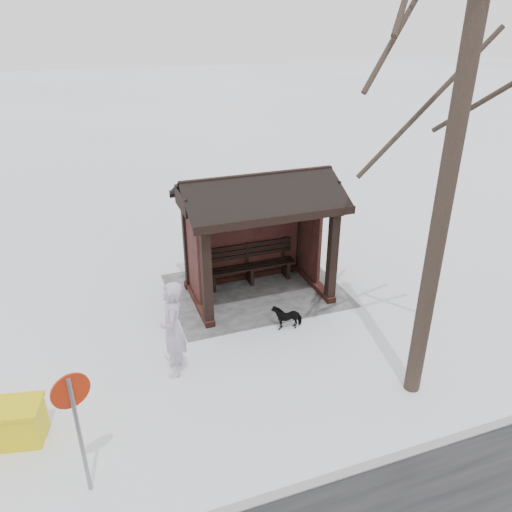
{
  "coord_description": "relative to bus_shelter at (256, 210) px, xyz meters",
  "views": [
    {
      "loc": [
        3.7,
        10.05,
        6.27
      ],
      "look_at": [
        0.35,
        0.8,
        1.48
      ],
      "focal_mm": 35.0,
      "sensor_mm": 36.0,
      "label": 1
    }
  ],
  "objects": [
    {
      "name": "grit_bin",
      "position": [
        5.3,
        3.22,
        -1.81
      ],
      "size": [
        1.03,
        0.81,
        0.71
      ],
      "rotation": [
        0.0,
        0.0,
        -0.21
      ],
      "color": "#D6C00C",
      "rests_on": "ground"
    },
    {
      "name": "trampled_patch",
      "position": [
        0.0,
        -0.04,
        -2.16
      ],
      "size": [
        4.2,
        3.2,
        0.02
      ],
      "primitive_type": "cube",
      "color": "gray",
      "rests_on": "ground"
    },
    {
      "name": "road_sign",
      "position": [
        4.25,
        4.59,
        -0.64
      ],
      "size": [
        0.51,
        0.21,
        2.09
      ],
      "rotation": [
        0.0,
        0.0,
        0.35
      ],
      "color": "gray",
      "rests_on": "ground"
    },
    {
      "name": "kerb",
      "position": [
        0.0,
        5.66,
        -2.16
      ],
      "size": [
        120.0,
        0.15,
        0.06
      ],
      "primitive_type": "cube",
      "color": "gray",
      "rests_on": "ground"
    },
    {
      "name": "ground",
      "position": [
        0.0,
        0.16,
        -2.17
      ],
      "size": [
        120.0,
        120.0,
        0.0
      ],
      "primitive_type": "plane",
      "color": "white",
      "rests_on": "ground"
    },
    {
      "name": "bus_shelter",
      "position": [
        0.0,
        0.0,
        0.0
      ],
      "size": [
        3.6,
        2.4,
        3.09
      ],
      "color": "#371A14",
      "rests_on": "ground"
    },
    {
      "name": "dog",
      "position": [
        -0.11,
        1.71,
        -1.89
      ],
      "size": [
        0.68,
        0.36,
        0.55
      ],
      "primitive_type": "imported",
      "rotation": [
        0.0,
        0.0,
        1.47
      ],
      "color": "black",
      "rests_on": "ground"
    },
    {
      "name": "tree_near",
      "position": [
        -1.5,
        4.36,
        3.99
      ],
      "size": [
        3.42,
        3.42,
        9.03
      ],
      "color": "black",
      "rests_on": "ground"
    },
    {
      "name": "pedestrian",
      "position": [
        2.52,
        2.39,
        -1.19
      ],
      "size": [
        0.61,
        0.79,
        1.94
      ],
      "primitive_type": "imported",
      "rotation": [
        0.0,
        0.0,
        1.35
      ],
      "color": "#AD9EBA",
      "rests_on": "ground"
    }
  ]
}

